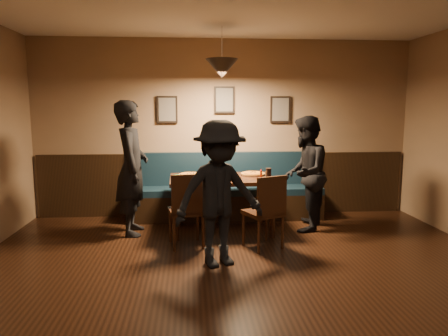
# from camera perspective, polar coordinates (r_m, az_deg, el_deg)

# --- Properties ---
(floor) EXTENTS (7.00, 7.00, 0.00)m
(floor) POSITION_cam_1_polar(r_m,az_deg,el_deg) (3.68, 4.64, -19.81)
(floor) COLOR black
(floor) RESTS_ON ground
(wall_back) EXTENTS (6.00, 0.00, 6.00)m
(wall_back) POSITION_cam_1_polar(r_m,az_deg,el_deg) (6.74, 0.03, 5.42)
(wall_back) COLOR #8C704F
(wall_back) RESTS_ON ground
(wainscot) EXTENTS (5.88, 0.06, 1.00)m
(wainscot) POSITION_cam_1_polar(r_m,az_deg,el_deg) (6.81, 0.04, -2.17)
(wainscot) COLOR black
(wainscot) RESTS_ON ground
(booth_bench) EXTENTS (3.00, 0.60, 1.00)m
(booth_bench) POSITION_cam_1_polar(r_m,az_deg,el_deg) (6.55, 0.23, -2.60)
(booth_bench) COLOR #0F232D
(booth_bench) RESTS_ON ground
(picture_left) EXTENTS (0.32, 0.04, 0.42)m
(picture_left) POSITION_cam_1_polar(r_m,az_deg,el_deg) (6.69, -7.74, 7.90)
(picture_left) COLOR black
(picture_left) RESTS_ON wall_back
(picture_center) EXTENTS (0.32, 0.04, 0.42)m
(picture_center) POSITION_cam_1_polar(r_m,az_deg,el_deg) (6.70, 0.05, 9.26)
(picture_center) COLOR black
(picture_center) RESTS_ON wall_back
(picture_right) EXTENTS (0.32, 0.04, 0.42)m
(picture_right) POSITION_cam_1_polar(r_m,az_deg,el_deg) (6.83, 7.67, 7.91)
(picture_right) COLOR black
(picture_right) RESTS_ON wall_back
(pendant_lamp) EXTENTS (0.44, 0.44, 0.25)m
(pendant_lamp) POSITION_cam_1_polar(r_m,az_deg,el_deg) (5.76, -0.28, 13.41)
(pendant_lamp) COLOR black
(pendant_lamp) RESTS_ON ceiling
(dining_table) EXTENTS (1.46, 0.96, 0.77)m
(dining_table) POSITION_cam_1_polar(r_m,az_deg,el_deg) (5.90, -0.27, -4.96)
(dining_table) COLOR black
(dining_table) RESTS_ON floor
(chair_near_left) EXTENTS (0.48, 0.48, 0.94)m
(chair_near_left) POSITION_cam_1_polar(r_m,az_deg,el_deg) (5.28, -5.18, -5.61)
(chair_near_left) COLOR black
(chair_near_left) RESTS_ON floor
(chair_near_right) EXTENTS (0.54, 0.54, 0.92)m
(chair_near_right) POSITION_cam_1_polar(r_m,az_deg,el_deg) (5.22, 5.33, -5.86)
(chair_near_right) COLOR black
(chair_near_right) RESTS_ON floor
(diner_left) EXTENTS (0.47, 0.68, 1.83)m
(diner_left) POSITION_cam_1_polar(r_m,az_deg,el_deg) (5.83, -12.44, -0.01)
(diner_left) COLOR black
(diner_left) RESTS_ON floor
(diner_right) EXTENTS (0.88, 0.97, 1.62)m
(diner_right) POSITION_cam_1_polar(r_m,az_deg,el_deg) (6.00, 10.96, -0.75)
(diner_right) COLOR black
(diner_right) RESTS_ON floor
(diner_front) EXTENTS (1.18, 0.94, 1.60)m
(diner_front) POSITION_cam_1_polar(r_m,az_deg,el_deg) (4.55, -0.65, -3.55)
(diner_front) COLOR black
(diner_front) RESTS_ON floor
(pizza_a) EXTENTS (0.44, 0.44, 0.04)m
(pizza_a) POSITION_cam_1_polar(r_m,az_deg,el_deg) (5.93, -4.56, -0.92)
(pizza_a) COLOR #C07124
(pizza_a) RESTS_ON dining_table
(pizza_b) EXTENTS (0.44, 0.44, 0.04)m
(pizza_b) POSITION_cam_1_polar(r_m,az_deg,el_deg) (5.64, -0.22, -1.37)
(pizza_b) COLOR gold
(pizza_b) RESTS_ON dining_table
(pizza_c) EXTENTS (0.40, 0.40, 0.04)m
(pizza_c) POSITION_cam_1_polar(r_m,az_deg,el_deg) (6.02, 3.96, -0.78)
(pizza_c) COLOR orange
(pizza_c) RESTS_ON dining_table
(soda_glass) EXTENTS (0.09, 0.09, 0.16)m
(soda_glass) POSITION_cam_1_polar(r_m,az_deg,el_deg) (5.63, 6.08, -0.82)
(soda_glass) COLOR black
(soda_glass) RESTS_ON dining_table
(tabasco_bottle) EXTENTS (0.03, 0.03, 0.12)m
(tabasco_bottle) POSITION_cam_1_polar(r_m,az_deg,el_deg) (5.78, 5.06, -0.75)
(tabasco_bottle) COLOR #8E1D04
(tabasco_bottle) RESTS_ON dining_table
(napkin_a) EXTENTS (0.23, 0.23, 0.01)m
(napkin_a) POSITION_cam_1_polar(r_m,az_deg,el_deg) (6.02, -5.84, -0.97)
(napkin_a) COLOR #1A651F
(napkin_a) RESTS_ON dining_table
(napkin_b) EXTENTS (0.19, 0.19, 0.01)m
(napkin_b) POSITION_cam_1_polar(r_m,az_deg,el_deg) (5.50, -6.24, -1.85)
(napkin_b) COLOR #1C6B2D
(napkin_b) RESTS_ON dining_table
(cutlery_set) EXTENTS (0.21, 0.04, 0.00)m
(cutlery_set) POSITION_cam_1_polar(r_m,az_deg,el_deg) (5.47, -0.22, -1.86)
(cutlery_set) COLOR silver
(cutlery_set) RESTS_ON dining_table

